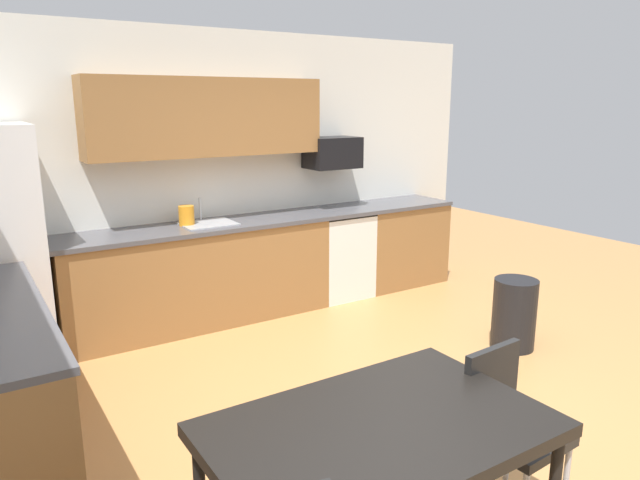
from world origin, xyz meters
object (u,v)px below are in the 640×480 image
(oven_range, at_px, (337,254))
(kettle, at_px, (187,217))
(chair_near_table, at_px, (507,420))
(trash_bin, at_px, (514,314))
(microwave, at_px, (332,153))
(dining_table, at_px, (380,437))

(oven_range, distance_m, kettle, 1.72)
(chair_near_table, relative_size, trash_bin, 1.42)
(oven_range, xyz_separation_m, microwave, (0.00, 0.10, 1.06))
(microwave, relative_size, trash_bin, 0.90)
(chair_near_table, distance_m, kettle, 3.40)
(oven_range, distance_m, trash_bin, 2.02)
(microwave, height_order, trash_bin, microwave)
(chair_near_table, relative_size, kettle, 4.25)
(dining_table, xyz_separation_m, chair_near_table, (0.82, 0.02, -0.19))
(oven_range, height_order, microwave, microwave)
(dining_table, distance_m, kettle, 3.39)
(microwave, bearing_deg, chair_near_table, -109.71)
(dining_table, bearing_deg, microwave, 59.14)
(microwave, xyz_separation_m, trash_bin, (0.47, -2.06, -1.22))
(microwave, distance_m, dining_table, 4.05)
(oven_range, bearing_deg, dining_table, -121.61)
(dining_table, height_order, trash_bin, dining_table)
(chair_near_table, xyz_separation_m, trash_bin, (1.68, 1.32, -0.20))
(microwave, height_order, dining_table, microwave)
(microwave, xyz_separation_m, kettle, (-1.62, -0.05, -0.50))
(oven_range, relative_size, microwave, 1.69)
(oven_range, distance_m, microwave, 1.07)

